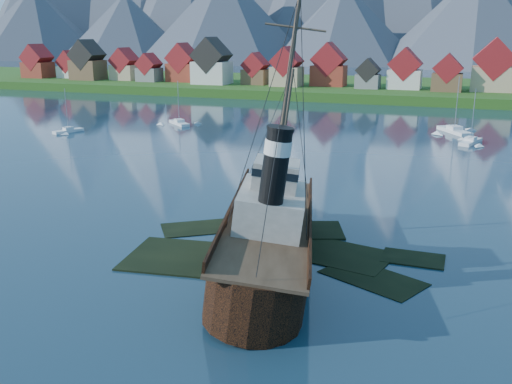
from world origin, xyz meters
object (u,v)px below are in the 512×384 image
(sailboat_c, at_px, (179,124))
(sailboat_d, at_px, (470,142))
(tugboat_wreck, at_px, (269,229))
(sailboat_b, at_px, (68,131))
(sailboat_e, at_px, (454,131))

(sailboat_c, xyz_separation_m, sailboat_d, (66.77, -1.84, 0.02))
(tugboat_wreck, height_order, sailboat_c, tugboat_wreck)
(sailboat_c, bearing_deg, sailboat_b, 177.36)
(sailboat_b, bearing_deg, tugboat_wreck, -19.90)
(sailboat_c, relative_size, sailboat_e, 0.85)
(sailboat_e, bearing_deg, sailboat_b, 169.07)
(sailboat_e, bearing_deg, sailboat_c, 158.77)
(sailboat_b, distance_m, sailboat_e, 86.57)
(sailboat_c, relative_size, sailboat_d, 0.96)
(tugboat_wreck, distance_m, sailboat_c, 88.52)
(sailboat_b, height_order, sailboat_e, sailboat_e)
(sailboat_e, bearing_deg, sailboat_d, -105.49)
(tugboat_wreck, xyz_separation_m, sailboat_b, (-66.52, 55.27, -3.05))
(sailboat_d, relative_size, sailboat_e, 0.89)
(sailboat_d, bearing_deg, sailboat_c, -163.54)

